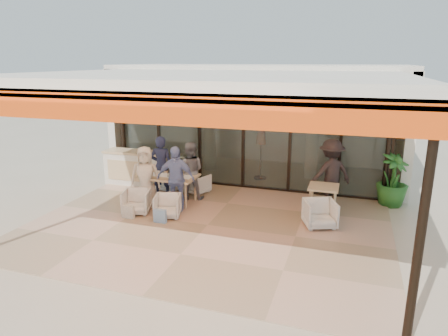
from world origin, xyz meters
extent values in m
plane|color=#C6B293|center=(0.00, 0.00, 0.00)|extent=(70.00, 70.00, 0.00)
cube|color=tan|center=(0.00, 0.00, 0.01)|extent=(8.00, 6.00, 0.01)
cube|color=silver|center=(0.00, 0.00, 3.30)|extent=(8.00, 6.00, 0.20)
cube|color=#FF4C0D|center=(0.00, -2.94, 3.02)|extent=(8.00, 0.12, 0.45)
cube|color=#FF5F15|center=(0.00, -2.25, 3.14)|extent=(8.00, 1.50, 0.06)
cylinder|color=black|center=(3.88, -2.88, 1.60)|extent=(0.12, 0.12, 3.20)
cylinder|color=black|center=(-3.88, 2.88, 1.60)|extent=(0.12, 0.12, 3.20)
cylinder|color=black|center=(3.88, 2.88, 1.60)|extent=(0.12, 0.12, 3.20)
cube|color=#9EADA3|center=(0.00, 3.00, 1.60)|extent=(8.00, 0.03, 3.20)
cube|color=black|center=(0.00, 3.00, 0.04)|extent=(8.00, 0.10, 0.08)
cube|color=black|center=(0.00, 3.00, 3.16)|extent=(8.00, 0.10, 0.08)
cube|color=black|center=(-4.00, 3.00, 1.60)|extent=(0.08, 0.10, 3.20)
cube|color=black|center=(-2.70, 3.00, 1.60)|extent=(0.08, 0.10, 3.20)
cube|color=black|center=(-1.35, 3.00, 1.60)|extent=(0.08, 0.10, 3.20)
cube|color=black|center=(0.00, 3.00, 1.60)|extent=(0.08, 0.10, 3.20)
cube|color=black|center=(1.35, 3.00, 1.60)|extent=(0.08, 0.10, 3.20)
cube|color=black|center=(2.70, 3.00, 1.60)|extent=(0.08, 0.10, 3.20)
cube|color=black|center=(4.00, 3.00, 1.60)|extent=(0.08, 0.10, 3.20)
cube|color=silver|center=(0.00, 6.50, 1.70)|extent=(9.00, 0.25, 3.40)
cube|color=silver|center=(-4.40, 4.75, 1.70)|extent=(0.25, 3.50, 3.40)
cube|color=silver|center=(4.40, 4.75, 1.70)|extent=(0.25, 3.50, 3.40)
cube|color=silver|center=(0.00, 4.75, 3.40)|extent=(9.00, 3.50, 0.25)
cube|color=#DABA85|center=(0.00, 4.75, 0.01)|extent=(8.00, 3.50, 0.02)
cylinder|color=silver|center=(-1.60, 4.60, 1.50)|extent=(0.40, 0.40, 3.00)
cylinder|color=silver|center=(1.80, 4.60, 1.50)|extent=(0.40, 0.40, 3.00)
cylinder|color=black|center=(-1.20, 4.20, 3.00)|extent=(0.03, 0.03, 0.70)
cube|color=black|center=(-1.20, 4.20, 2.55)|extent=(0.30, 0.30, 0.40)
sphere|color=#FFBF72|center=(-1.20, 4.20, 2.55)|extent=(0.18, 0.18, 0.18)
cylinder|color=black|center=(2.30, 4.20, 3.00)|extent=(0.03, 0.03, 0.70)
cube|color=black|center=(2.30, 4.20, 2.55)|extent=(0.30, 0.30, 0.40)
sphere|color=#FFBF72|center=(2.30, 4.20, 2.55)|extent=(0.18, 0.18, 0.18)
cylinder|color=black|center=(0.30, 4.00, 0.05)|extent=(0.40, 0.40, 0.05)
cylinder|color=black|center=(0.30, 4.00, 1.05)|extent=(0.04, 0.04, 2.10)
cone|color=#F95315|center=(0.30, 4.00, 1.70)|extent=(0.32, 0.32, 1.10)
cube|color=silver|center=(-3.18, 2.30, 0.50)|extent=(1.80, 0.60, 1.00)
cube|color=#DABA85|center=(-3.18, 2.30, 1.01)|extent=(1.85, 0.65, 0.06)
cube|color=#DABA85|center=(-3.18, 1.99, 0.50)|extent=(1.50, 0.02, 0.60)
cube|color=#DABA85|center=(-1.52, 1.15, 0.72)|extent=(1.50, 0.90, 0.05)
cube|color=white|center=(-1.52, 1.15, 0.74)|extent=(1.30, 0.35, 0.01)
cylinder|color=#DABA85|center=(-2.14, 0.83, 0.35)|extent=(0.06, 0.06, 0.70)
cylinder|color=#DABA85|center=(-0.90, 0.83, 0.35)|extent=(0.06, 0.06, 0.70)
cylinder|color=#DABA85|center=(-2.14, 1.47, 0.35)|extent=(0.06, 0.06, 0.70)
cylinder|color=#DABA85|center=(-0.90, 1.47, 0.35)|extent=(0.06, 0.06, 0.70)
cylinder|color=white|center=(-1.97, 1.00, 0.81)|extent=(0.06, 0.06, 0.11)
cylinder|color=white|center=(-1.77, 1.35, 0.81)|extent=(0.06, 0.06, 0.11)
cylinder|color=white|center=(-1.47, 1.05, 0.81)|extent=(0.06, 0.06, 0.11)
cylinder|color=white|center=(-1.22, 1.33, 0.81)|extent=(0.06, 0.06, 0.11)
cylinder|color=white|center=(-1.02, 0.95, 0.81)|extent=(0.06, 0.06, 0.11)
cylinder|color=white|center=(-2.07, 1.20, 0.81)|extent=(0.06, 0.06, 0.11)
cylinder|color=#9A4D16|center=(-2.07, 1.30, 0.83)|extent=(0.07, 0.07, 0.16)
cylinder|color=black|center=(-1.62, 1.43, 0.83)|extent=(0.09, 0.09, 0.17)
cylinder|color=black|center=(-1.62, 1.43, 0.93)|extent=(0.10, 0.10, 0.01)
cylinder|color=white|center=(-1.97, 0.85, 0.76)|extent=(0.22, 0.22, 0.01)
cylinder|color=white|center=(-1.07, 0.85, 0.76)|extent=(0.22, 0.22, 0.01)
cylinder|color=white|center=(-1.97, 1.47, 0.76)|extent=(0.22, 0.22, 0.01)
cylinder|color=white|center=(-1.07, 1.47, 0.76)|extent=(0.22, 0.22, 0.01)
imported|color=silver|center=(-1.94, 2.10, 0.34)|extent=(0.75, 0.72, 0.69)
imported|color=silver|center=(-1.10, 2.10, 0.31)|extent=(0.76, 0.74, 0.62)
imported|color=silver|center=(-1.94, 0.20, 0.32)|extent=(0.77, 0.74, 0.65)
imported|color=silver|center=(-1.10, 0.20, 0.31)|extent=(0.73, 0.71, 0.61)
imported|color=#1B203D|center=(-1.94, 1.60, 0.85)|extent=(0.68, 0.51, 1.69)
imported|color=slate|center=(-1.10, 1.60, 0.79)|extent=(0.89, 0.77, 1.58)
imported|color=beige|center=(-1.94, 0.70, 0.79)|extent=(0.90, 0.74, 1.58)
imported|color=#7993CB|center=(-1.10, 0.70, 0.82)|extent=(1.00, 0.49, 1.65)
cube|color=silver|center=(-1.94, -0.20, 0.17)|extent=(0.30, 0.10, 0.34)
cube|color=#99BFD8|center=(-1.10, -0.20, 0.17)|extent=(0.30, 0.10, 0.34)
cube|color=#DABA85|center=(2.43, 1.49, 0.72)|extent=(0.70, 0.70, 0.05)
cylinder|color=#DABA85|center=(2.15, 1.21, 0.35)|extent=(0.05, 0.05, 0.70)
cylinder|color=#DABA85|center=(2.71, 1.21, 0.35)|extent=(0.05, 0.05, 0.70)
cylinder|color=#DABA85|center=(2.15, 1.77, 0.35)|extent=(0.05, 0.05, 0.70)
cylinder|color=#DABA85|center=(2.71, 1.77, 0.35)|extent=(0.05, 0.05, 0.70)
imported|color=silver|center=(2.43, 0.74, 0.35)|extent=(0.86, 0.83, 0.69)
imported|color=black|center=(2.53, 2.15, 0.89)|extent=(1.32, 1.18, 1.77)
imported|color=#1E5919|center=(4.06, 2.76, 0.70)|extent=(1.10, 1.10, 1.40)
camera|label=1|loc=(2.98, -7.92, 3.66)|focal=32.00mm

